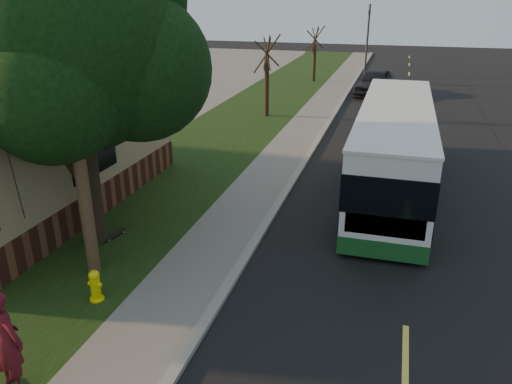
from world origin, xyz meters
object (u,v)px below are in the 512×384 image
leafy_tree (76,47)px  bare_tree_near (267,77)px  utility_pole (68,83)px  distant_car (375,82)px  skateboarder (6,340)px  skateboard_main (114,235)px  bare_tree_far (315,55)px  transit_bus (393,146)px  traffic_signal (368,35)px  dumpster (62,143)px  fire_hydrant (95,285)px

leafy_tree → bare_tree_near: bearing=87.5°
utility_pole → distant_car: utility_pole is taller
skateboarder → distant_car: size_ratio=0.39×
leafy_tree → skateboard_main: bearing=28.6°
bare_tree_far → transit_bus: size_ratio=0.37×
traffic_signal → distant_car: traffic_signal is taller
transit_bus → skateboarder: size_ratio=5.64×
dumpster → skateboard_main: bearing=-44.8°
skateboarder → skateboard_main: skateboarder is taller
bare_tree_far → bare_tree_near: bearing=-92.4°
fire_hydrant → skateboard_main: bearing=113.9°
utility_pole → bare_tree_near: bearing=90.7°
leafy_tree → dumpster: size_ratio=4.73×
utility_pole → skateboard_main: (-0.55, 1.83, -4.50)m
traffic_signal → fire_hydrant: bearing=-95.2°
leafy_tree → skateboard_main: size_ratio=9.27×
fire_hydrant → distant_car: (4.34, 26.09, 0.41)m
utility_pole → dumpster: (-6.12, 7.37, -3.86)m
traffic_signal → skateboarder: traffic_signal is taller
fire_hydrant → transit_bus: transit_bus is taller
skateboard_main → dumpster: size_ratio=0.51×
bare_tree_far → leafy_tree: bearing=-92.5°
distant_car → leafy_tree: bearing=-96.3°
dumpster → distant_car: (11.16, 17.72, 0.08)m
fire_hydrant → leafy_tree: leafy_tree is taller
skateboarder → dumpster: size_ratio=1.16×
transit_bus → dumpster: (-12.79, -0.40, -0.79)m
traffic_signal → leafy_tree: bearing=-98.5°
fire_hydrant → traffic_signal: bearing=84.8°
bare_tree_near → skateboarder: 20.72m
skateboard_main → distant_car: distant_car is taller
skateboarder → dumpster: skateboarder is taller
bare_tree_far → skateboard_main: 27.25m
utility_pole → bare_tree_far: size_ratio=2.25×
skateboard_main → distant_car: size_ratio=0.17×
utility_pole → traffic_signal: utility_pole is taller
utility_pole → traffic_signal: bearing=83.4°
traffic_signal → skateboarder: (-3.00, -36.67, -2.14)m
skateboarder → skateboard_main: bearing=-63.5°
bare_tree_far → skateboarder: bare_tree_far is taller
traffic_signal → dumpster: traffic_signal is taller
transit_bus → dumpster: size_ratio=6.54×
leafy_tree → dumpster: (-5.26, 5.72, -4.40)m
leafy_tree → bare_tree_near: size_ratio=1.81×
bare_tree_near → traffic_signal: 16.52m
dumpster → distant_car: 20.94m
fire_hydrant → utility_pole: (-0.71, 0.99, 4.20)m
fire_hydrant → dumpster: (-6.83, 8.37, 0.34)m
fire_hydrant → bare_tree_far: 30.04m
transit_bus → skateboard_main: bearing=-140.5°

